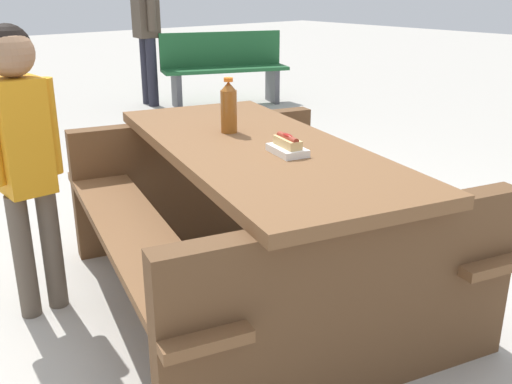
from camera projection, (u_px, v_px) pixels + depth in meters
ground_plane at (256, 295)px, 2.80m from camera, size 30.00×30.00×0.00m
picnic_table at (256, 209)px, 2.64m from camera, size 2.10×1.82×0.75m
soda_bottle at (229, 107)px, 2.69m from camera, size 0.08×0.08×0.25m
hotdog_tray at (288, 146)px, 2.38m from camera, size 0.20×0.15×0.08m
child_in_coat at (22, 138)px, 2.40m from camera, size 0.20×0.31×1.26m
park_bench_mid at (224, 67)px, 7.02m from camera, size 0.93×1.54×0.85m
bystander_adult at (145, 8)px, 6.74m from camera, size 0.43×0.28×1.76m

